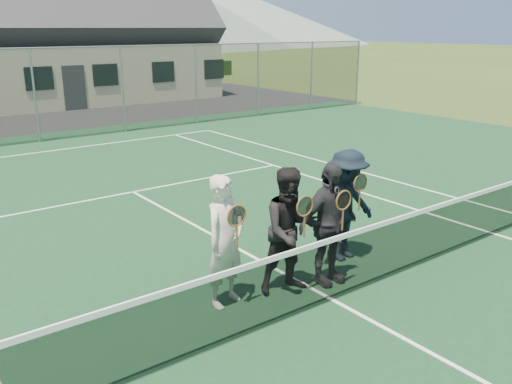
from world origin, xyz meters
TOP-DOWN VIEW (x-y plane):
  - court_surface at (0.00, 0.00)m, footprint 30.00×30.00m
  - hill_east at (55.00, 95.00)m, footprint 90.00×90.00m
  - court_markings at (0.00, 0.00)m, footprint 11.03×23.83m
  - tennis_net at (0.00, 0.00)m, footprint 11.68×0.08m
  - perimeter_fence at (0.00, 13.50)m, footprint 30.07×0.07m
  - clubhouse at (4.00, 24.00)m, footprint 15.60×8.20m
  - player_a at (-1.20, 0.83)m, footprint 0.75×0.59m
  - player_b at (-0.26, 0.61)m, footprint 1.02×0.88m
  - player_c at (0.34, 0.48)m, footprint 1.07×0.52m
  - player_d at (1.17, 0.93)m, footprint 1.20×0.73m

SIDE VIEW (x-z plane):
  - court_surface at x=0.00m, z-range 0.00..0.02m
  - court_markings at x=0.00m, z-range 0.02..0.03m
  - tennis_net at x=0.00m, z-range -0.01..1.09m
  - player_d at x=1.17m, z-range 0.02..1.82m
  - player_b at x=-0.26m, z-range 0.02..1.82m
  - player_c at x=0.34m, z-range 0.02..1.82m
  - player_a at x=-1.20m, z-range 0.02..1.82m
  - perimeter_fence at x=0.00m, z-range 0.01..3.03m
  - clubhouse at x=4.00m, z-range 0.14..7.84m
  - hill_east at x=55.00m, z-range 0.00..14.00m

